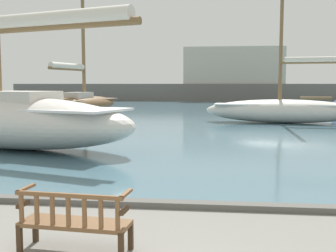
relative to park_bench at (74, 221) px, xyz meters
The scene contains 7 objects.
harbor_water 42.55m from the park_bench, 88.98° to the left, with size 100.00×80.00×0.08m, color slate.
quay_edge_kerb 2.54m from the park_bench, 72.46° to the left, with size 40.00×0.30×0.12m, color #5B5954.
park_bench is the anchor object (origin of this frame).
sailboat_nearest_port 28.76m from the park_bench, 107.77° to the left, with size 4.90×9.87×12.88m.
sailboat_outer_starboard 10.64m from the park_bench, 122.40° to the left, with size 12.53×6.32×14.46m.
sailboat_nearest_starboard 21.29m from the park_bench, 73.34° to the left, with size 9.62×3.28×11.09m.
far_breakwater 53.06m from the park_bench, 88.05° to the left, with size 55.29×2.40×7.49m.
Camera 1 is at (1.26, -4.24, 2.43)m, focal length 45.00 mm.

